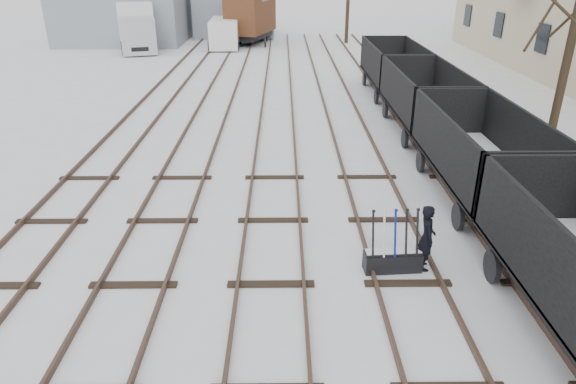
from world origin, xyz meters
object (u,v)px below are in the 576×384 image
box_van_wagon (251,13)px  worker (427,237)px  crane (121,10)px  ground_frame (393,259)px  lorry (136,25)px  panel_van (225,33)px

box_van_wagon → worker: bearing=-64.0°
box_van_wagon → crane: size_ratio=0.62×
ground_frame → worker: 0.91m
ground_frame → crane: size_ratio=0.15×
worker → lorry: (-14.55, 31.43, 1.02)m
lorry → box_van_wagon: bearing=0.6°
lorry → panel_van: size_ratio=1.60×
box_van_wagon → panel_van: 3.08m
lorry → crane: (-2.07, 3.59, 0.76)m
panel_van → worker: bearing=-78.4°
box_van_wagon → lorry: (-8.72, -2.63, -0.63)m
crane → panel_van: bearing=-15.9°
lorry → crane: crane is taller
ground_frame → panel_van: panel_van is taller
worker → box_van_wagon: size_ratio=0.26×
ground_frame → lorry: 34.45m
worker → lorry: size_ratio=0.19×
crane → box_van_wagon: bearing=-2.5°
panel_van → crane: 9.44m
ground_frame → box_van_wagon: box_van_wagon is taller
worker → panel_van: bearing=17.3°
panel_van → box_van_wagon: bearing=43.7°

